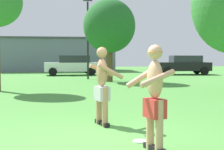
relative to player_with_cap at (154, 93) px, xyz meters
The scene contains 9 objects.
ground_plane 1.52m from the player_with_cap, 149.95° to the left, with size 80.00×80.00×0.00m, color #4C8E3D.
player_with_cap is the anchor object (origin of this frame).
player_in_gray 2.15m from the player_with_cap, 106.75° to the left, with size 0.72×0.67×1.73m.
frisbee 1.11m from the player_with_cap, 100.12° to the left, with size 0.25×0.25×0.03m, color white.
car_white_near_post 20.98m from the player_with_cap, 92.88° to the left, with size 4.43×2.29×1.58m.
car_black_far_end 22.03m from the player_with_cap, 68.28° to the left, with size 4.38×2.20×1.58m.
lamp_post 16.44m from the player_with_cap, 90.21° to the left, with size 0.60×0.24×5.36m.
outbuilding_behind_lot 29.14m from the player_with_cap, 95.55° to the left, with size 12.55×6.61×3.38m.
tree_left_field 14.24m from the player_with_cap, 85.57° to the left, with size 3.10×3.10×4.93m.
Camera 1 is at (-0.33, -5.50, 1.53)m, focal length 51.08 mm.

